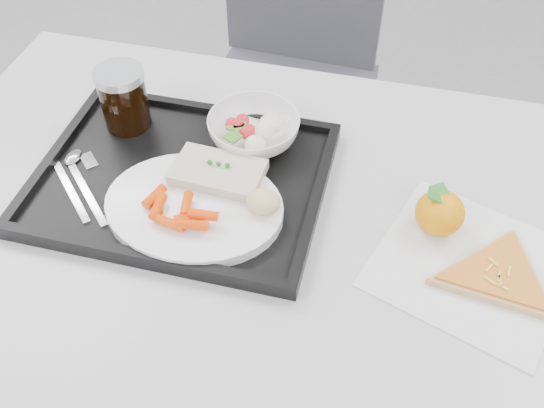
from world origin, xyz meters
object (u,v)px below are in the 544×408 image
tray (182,180)px  tangerine (440,213)px  chair (293,57)px  cola_glass (123,97)px  salad_bowl (254,130)px  table (271,250)px  pizza_slice (498,275)px  dinner_plate (194,207)px

tray → tangerine: bearing=0.4°
chair → cola_glass: bearing=-104.9°
chair → salad_bowl: bearing=-84.0°
table → cola_glass: cola_glass is taller
chair → salad_bowl: 0.65m
table → tray: 0.18m
salad_bowl → pizza_slice: 0.44m
chair → pizza_slice: 0.93m
table → cola_glass: bearing=153.1°
pizza_slice → tray: bearing=171.6°
dinner_plate → salad_bowl: bearing=75.7°
salad_bowl → chair: bearing=96.0°
tray → pizza_slice: size_ratio=1.73×
pizza_slice → table: bearing=175.4°
cola_glass → pizza_slice: cola_glass is taller
chair → salad_bowl: chair is taller
cola_glass → dinner_plate: bearing=-43.2°
tangerine → pizza_slice: (0.09, -0.07, -0.02)m
chair → pizza_slice: (0.46, -0.78, 0.22)m
table → chair: (-0.13, 0.75, -0.15)m
table → salad_bowl: bearing=113.9°
dinner_plate → tray: bearing=124.3°
tangerine → table: bearing=-168.6°
table → pizza_slice: size_ratio=4.62×
dinner_plate → cola_glass: bearing=136.8°
table → tray: (-0.16, 0.05, 0.08)m
tray → dinner_plate: dinner_plate is taller
table → tangerine: 0.27m
tray → dinner_plate: bearing=-55.7°
dinner_plate → cola_glass: (-0.18, 0.17, 0.05)m
tray → salad_bowl: salad_bowl is taller
chair → cola_glass: size_ratio=8.61×
dinner_plate → pizza_slice: bearing=-1.0°
salad_bowl → cola_glass: size_ratio=1.41×
salad_bowl → tray: bearing=-128.6°
chair → pizza_slice: bearing=-59.3°
dinner_plate → tangerine: 0.36m
tray → salad_bowl: 0.15m
table → tray: tray is taller
dinner_plate → cola_glass: cola_glass is taller
chair → dinner_plate: 0.80m
cola_glass → table: bearing=-26.9°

